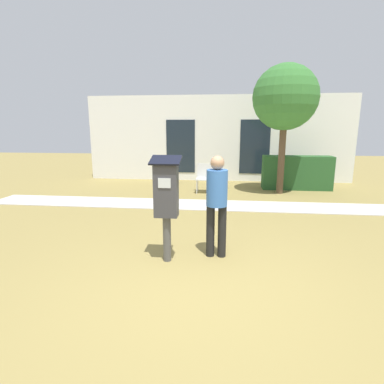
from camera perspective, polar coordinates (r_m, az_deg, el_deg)
The scene contains 9 objects.
ground_plane at distance 4.01m, azimuth 1.04°, elevation -17.48°, with size 40.00×40.00×0.00m, color olive.
sidewalk at distance 7.86m, azimuth 3.85°, elevation -2.50°, with size 12.00×1.10×0.02m.
building_facade at distance 11.59m, azimuth 4.87°, elevation 10.08°, with size 10.00×0.26×3.20m.
parking_meter at distance 4.37m, azimuth -4.94°, elevation -0.64°, with size 0.44×0.31×1.59m.
person_standing at distance 4.55m, azimuth 4.74°, elevation -1.27°, with size 0.32×0.32×1.58m.
outdoor_chair_left at distance 9.20m, azimuth -4.73°, elevation 2.92°, with size 0.44×0.44×0.90m.
outdoor_chair_middle at distance 9.38m, azimuth 2.22°, elevation 3.13°, with size 0.44×0.44×0.90m.
hedge_row at distance 10.47m, azimuth 19.31°, elevation 3.50°, with size 2.20×0.60×1.10m.
tree at distance 9.55m, azimuth 17.33°, elevation 16.70°, with size 1.90×1.90×3.82m.
Camera 1 is at (0.32, -3.47, 1.97)m, focal length 28.00 mm.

